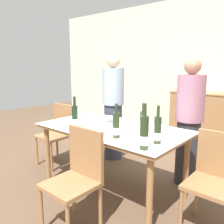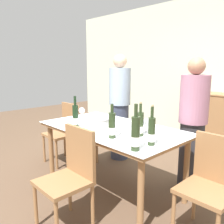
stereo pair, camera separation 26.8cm
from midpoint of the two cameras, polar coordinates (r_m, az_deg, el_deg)
ground_plane at (r=3.01m, az=2.68°, el=-18.09°), size 12.00×12.00×0.00m
back_wall at (r=5.03m, az=25.70°, el=9.24°), size 8.00×0.10×2.80m
sideboard_cabinet at (r=4.79m, az=25.88°, el=-1.86°), size 1.34×0.46×0.97m
dining_table at (r=2.74m, az=2.81°, el=-5.27°), size 1.69×0.95×0.77m
ice_bucket at (r=2.46m, az=1.04°, el=-3.15°), size 0.22×0.22×0.17m
wine_bottle_0 at (r=1.99m, az=9.55°, el=-5.36°), size 0.08×0.08×0.40m
wine_bottle_1 at (r=2.15m, az=13.06°, el=-4.67°), size 0.07×0.07×0.37m
wine_bottle_2 at (r=2.30m, az=3.35°, el=-3.37°), size 0.07×0.07×0.34m
wine_bottle_3 at (r=2.72m, az=-6.02°, el=-1.05°), size 0.07×0.07×0.36m
wine_bottle_4 at (r=2.40m, az=10.00°, el=-3.00°), size 0.07×0.07×0.35m
wine_glass_0 at (r=2.76m, az=0.28°, el=-1.57°), size 0.08×0.08×0.14m
wine_glass_1 at (r=3.21m, az=-4.92°, el=0.26°), size 0.08×0.08×0.14m
wine_glass_2 at (r=2.57m, az=11.38°, el=-2.55°), size 0.09×0.09×0.15m
chair_left_end at (r=3.69m, az=-9.23°, el=-3.98°), size 0.42×0.42×0.90m
chair_near_front at (r=2.23m, az=-6.38°, el=-14.03°), size 0.42×0.42×0.92m
chair_right_end at (r=2.31m, az=26.01°, el=-14.59°), size 0.42×0.42×0.89m
person_host at (r=3.70m, az=3.95°, el=1.01°), size 0.33×0.33×1.64m
person_guest_left at (r=2.99m, az=21.30°, el=-3.00°), size 0.33×0.33×1.56m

